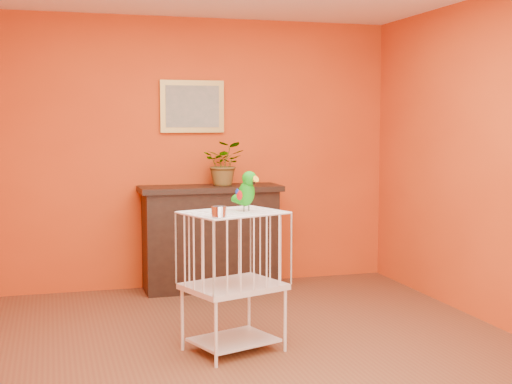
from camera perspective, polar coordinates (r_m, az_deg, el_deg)
name	(u,v)px	position (r m, az deg, el deg)	size (l,w,h in m)	color
ground	(256,355)	(5.03, 0.04, -12.93)	(4.50, 4.50, 0.00)	brown
room_shell	(256,124)	(4.77, 0.04, 5.43)	(4.50, 4.50, 4.50)	#D34713
console_cabinet	(210,238)	(6.84, -3.67, -3.65)	(1.34, 0.48, 1.00)	black
potted_plant	(225,168)	(6.78, -2.50, 1.90)	(0.38, 0.42, 0.33)	#26722D
framed_picture	(192,106)	(6.92, -5.12, 6.83)	(0.62, 0.04, 0.50)	#B08D3F
birdcage	(233,279)	(4.99, -1.81, -6.99)	(0.76, 0.67, 0.98)	white
feed_cup	(219,212)	(4.61, -2.99, -1.57)	(0.10, 0.10, 0.07)	silver
parrot	(246,191)	(4.94, -0.77, 0.11)	(0.17, 0.25, 0.28)	#59544C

